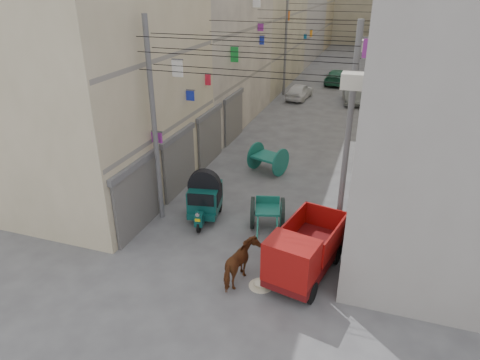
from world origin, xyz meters
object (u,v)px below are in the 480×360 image
at_px(auto_rickshaw, 205,197).
at_px(tonga_cart, 267,213).
at_px(mini_truck, 301,257).
at_px(distant_car_green, 337,77).
at_px(feed_sack, 261,283).
at_px(distant_car_grey, 353,94).
at_px(second_cart, 268,158).
at_px(horse, 241,264).
at_px(distant_car_white, 299,91).

height_order(auto_rickshaw, tonga_cart, auto_rickshaw).
relative_size(mini_truck, distant_car_green, 0.82).
height_order(feed_sack, distant_car_grey, distant_car_grey).
height_order(auto_rickshaw, second_cart, auto_rickshaw).
bearing_deg(horse, distant_car_grey, -87.12).
height_order(auto_rickshaw, distant_car_green, auto_rickshaw).
height_order(distant_car_grey, distant_car_green, distant_car_green).
bearing_deg(feed_sack, tonga_cart, 102.20).
distance_m(distant_car_grey, distant_car_green, 6.73).
relative_size(mini_truck, distant_car_grey, 0.94).
xyz_separation_m(second_cart, horse, (1.51, -8.87, -0.06)).
xyz_separation_m(distant_car_grey, distant_car_green, (-2.01, 6.42, 0.00)).
bearing_deg(horse, auto_rickshaw, -46.07).
xyz_separation_m(mini_truck, horse, (-1.82, -0.66, -0.24)).
distance_m(feed_sack, distant_car_green, 30.78).
bearing_deg(auto_rickshaw, distant_car_white, 79.89).
relative_size(second_cart, distant_car_white, 0.54).
xyz_separation_m(horse, distant_car_green, (-0.66, 30.75, -0.04)).
height_order(second_cart, horse, second_cart).
distance_m(auto_rickshaw, distant_car_grey, 21.19).
height_order(tonga_cart, second_cart, second_cart).
height_order(mini_truck, distant_car_grey, mini_truck).
bearing_deg(tonga_cart, distant_car_green, 76.14).
relative_size(distant_car_grey, distant_car_green, 0.88).
distance_m(tonga_cart, distant_car_green, 27.15).
bearing_deg(distant_car_white, horse, 102.70).
height_order(horse, distant_car_green, horse).
bearing_deg(feed_sack, second_cart, 103.87).
height_order(tonga_cart, feed_sack, tonga_cart).
relative_size(tonga_cart, distant_car_white, 0.80).
bearing_deg(horse, distant_car_green, -82.71).
bearing_deg(distant_car_green, horse, 95.17).
bearing_deg(horse, mini_truck, -153.98).
xyz_separation_m(auto_rickshaw, mini_truck, (4.57, -2.88, -0.01)).
xyz_separation_m(tonga_cart, distant_car_white, (-2.85, 20.47, -0.02)).
bearing_deg(distant_car_green, auto_rickshaw, 89.53).
distance_m(auto_rickshaw, distant_car_green, 27.29).
xyz_separation_m(mini_truck, distant_car_grey, (-0.47, 23.66, -0.29)).
relative_size(second_cart, distant_car_grey, 0.50).
xyz_separation_m(distant_car_white, distant_car_green, (2.28, 6.68, 0.02)).
xyz_separation_m(mini_truck, distant_car_white, (-4.77, 23.41, -0.31)).
distance_m(mini_truck, second_cart, 8.86).
relative_size(mini_truck, second_cart, 1.87).
xyz_separation_m(tonga_cart, horse, (0.10, -3.60, 0.04)).
relative_size(feed_sack, horse, 0.29).
bearing_deg(second_cart, tonga_cart, -55.36).
bearing_deg(auto_rickshaw, distant_car_green, 74.96).
height_order(feed_sack, distant_car_green, distant_car_green).
distance_m(feed_sack, distant_car_grey, 24.33).
height_order(auto_rickshaw, feed_sack, auto_rickshaw).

